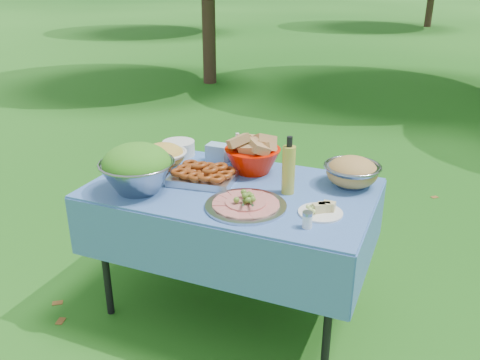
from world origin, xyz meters
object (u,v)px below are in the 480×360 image
(pasta_bowl_steel, at_px, (352,171))
(oil_bottle, at_px, (289,165))
(plate_stack, at_px, (179,148))
(bread_bowl, at_px, (253,154))
(salad_bowl, at_px, (137,168))
(charcuterie_platter, at_px, (246,199))
(picnic_table, at_px, (232,250))

(pasta_bowl_steel, distance_m, oil_bottle, 0.36)
(plate_stack, bearing_deg, bread_bowl, -8.63)
(salad_bowl, height_order, pasta_bowl_steel, salad_bowl)
(plate_stack, xyz_separation_m, pasta_bowl_steel, (1.07, -0.06, 0.03))
(oil_bottle, bearing_deg, pasta_bowl_steel, 38.57)
(charcuterie_platter, distance_m, oil_bottle, 0.29)
(picnic_table, relative_size, salad_bowl, 3.82)
(picnic_table, bearing_deg, bread_bowl, 85.24)
(pasta_bowl_steel, bearing_deg, bread_bowl, -178.01)
(picnic_table, height_order, salad_bowl, salad_bowl)
(oil_bottle, bearing_deg, charcuterie_platter, -119.50)
(picnic_table, relative_size, charcuterie_platter, 3.70)
(plate_stack, bearing_deg, salad_bowl, -82.78)
(plate_stack, xyz_separation_m, bread_bowl, (0.51, -0.08, 0.06))
(charcuterie_platter, bearing_deg, pasta_bowl_steel, 48.05)
(salad_bowl, bearing_deg, picnic_table, 28.39)
(pasta_bowl_steel, relative_size, oil_bottle, 0.97)
(plate_stack, distance_m, bread_bowl, 0.52)
(oil_bottle, bearing_deg, salad_bowl, -159.39)
(plate_stack, bearing_deg, oil_bottle, -19.69)
(bread_bowl, bearing_deg, charcuterie_platter, -72.57)
(salad_bowl, distance_m, oil_bottle, 0.77)
(bread_bowl, relative_size, charcuterie_platter, 0.79)
(bread_bowl, height_order, charcuterie_platter, bread_bowl)
(pasta_bowl_steel, bearing_deg, charcuterie_platter, -131.95)
(bread_bowl, bearing_deg, oil_bottle, -36.73)
(salad_bowl, distance_m, bread_bowl, 0.65)
(oil_bottle, bearing_deg, bread_bowl, 143.27)
(salad_bowl, height_order, bread_bowl, salad_bowl)
(oil_bottle, bearing_deg, plate_stack, 160.31)
(pasta_bowl_steel, bearing_deg, picnic_table, -155.30)
(pasta_bowl_steel, xyz_separation_m, charcuterie_platter, (-0.41, -0.46, -0.03))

